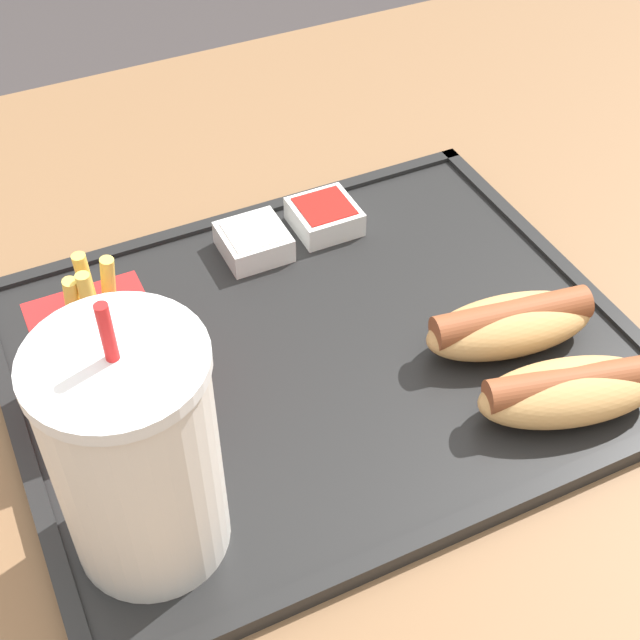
{
  "coord_description": "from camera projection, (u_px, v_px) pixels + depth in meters",
  "views": [
    {
      "loc": [
        0.15,
        0.37,
        1.19
      ],
      "look_at": [
        -0.04,
        -0.03,
        0.75
      ],
      "focal_mm": 50.0,
      "sensor_mm": 36.0,
      "label": 1
    }
  ],
  "objects": [
    {
      "name": "dining_table",
      "position": [
        294.0,
        639.0,
        0.88
      ],
      "size": [
        1.49,
        1.02,
        0.71
      ],
      "color": "brown",
      "rests_on": "ground_plane"
    },
    {
      "name": "sauce_cup_ketchup",
      "position": [
        324.0,
        216.0,
        0.74
      ],
      "size": [
        0.05,
        0.05,
        0.02
      ],
      "color": "silver",
      "rests_on": "food_tray"
    },
    {
      "name": "hot_dog_near",
      "position": [
        510.0,
        324.0,
        0.64
      ],
      "size": [
        0.13,
        0.07,
        0.04
      ],
      "color": "tan",
      "rests_on": "food_tray"
    },
    {
      "name": "soda_cup",
      "position": [
        136.0,
        455.0,
        0.48
      ],
      "size": [
        0.1,
        0.1,
        0.19
      ],
      "color": "silver",
      "rests_on": "food_tray"
    },
    {
      "name": "fries_carton",
      "position": [
        101.0,
        356.0,
        0.59
      ],
      "size": [
        0.08,
        0.06,
        0.12
      ],
      "color": "red",
      "rests_on": "food_tray"
    },
    {
      "name": "sauce_cup_mayo",
      "position": [
        254.0,
        241.0,
        0.72
      ],
      "size": [
        0.05,
        0.05,
        0.02
      ],
      "color": "silver",
      "rests_on": "food_tray"
    },
    {
      "name": "hot_dog_far",
      "position": [
        570.0,
        390.0,
        0.59
      ],
      "size": [
        0.14,
        0.08,
        0.04
      ],
      "color": "tan",
      "rests_on": "food_tray"
    },
    {
      "name": "food_tray",
      "position": [
        320.0,
        354.0,
        0.65
      ],
      "size": [
        0.44,
        0.35,
        0.01
      ],
      "color": "black",
      "rests_on": "dining_table"
    }
  ]
}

